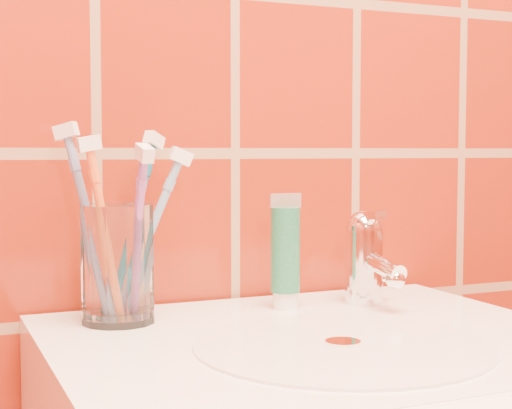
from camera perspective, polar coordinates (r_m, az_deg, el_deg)
name	(u,v)px	position (r m, az deg, el deg)	size (l,w,h in m)	color
glass_tumbler	(118,264)	(0.90, -10.01, -4.27)	(0.08, 0.08, 0.13)	white
toothpaste_tube	(285,255)	(0.97, 2.15, -3.68)	(0.04, 0.04, 0.14)	white
faucet	(366,254)	(1.01, 8.00, -3.61)	(0.05, 0.11, 0.12)	white
toothbrush_0	(90,225)	(0.90, -11.95, -1.50)	(0.07, 0.06, 0.23)	#6781B7
toothbrush_1	(149,235)	(0.92, -7.78, -2.23)	(0.10, 0.03, 0.20)	#6991BB
toothbrush_2	(136,238)	(0.88, -8.72, -2.40)	(0.03, 0.08, 0.21)	#8B4A9F
toothbrush_3	(105,233)	(0.88, -10.90, -2.04)	(0.06, 0.03, 0.22)	orange
toothbrush_4	(133,226)	(0.94, -8.93, -1.53)	(0.09, 0.07, 0.22)	#0D5870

